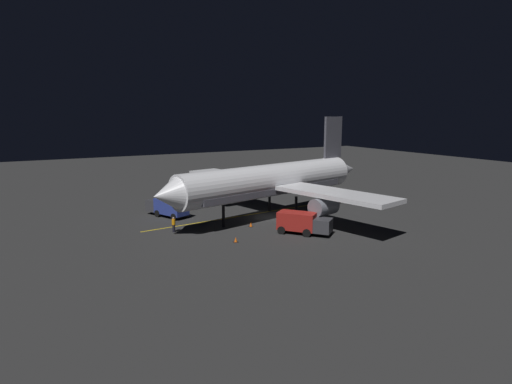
% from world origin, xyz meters
% --- Properties ---
extents(ground_plane, '(180.00, 180.00, 0.20)m').
position_xyz_m(ground_plane, '(0.00, 0.00, -0.10)').
color(ground_plane, '#2A2A2A').
extents(apron_guide_stripe, '(2.83, 25.11, 0.01)m').
position_xyz_m(apron_guide_stripe, '(2.25, 4.00, 0.00)').
color(apron_guide_stripe, gold).
rests_on(apron_guide_stripe, ground_plane).
extents(airliner, '(34.23, 34.58, 12.82)m').
position_xyz_m(airliner, '(0.13, -0.58, 4.65)').
color(airliner, white).
rests_on(airliner, ground_plane).
extents(baggage_truck, '(6.64, 4.38, 2.37)m').
position_xyz_m(baggage_truck, '(6.67, 11.42, 1.24)').
color(baggage_truck, navy).
rests_on(baggage_truck, ground_plane).
extents(catering_truck, '(5.97, 5.31, 2.41)m').
position_xyz_m(catering_truck, '(-8.55, 0.82, 1.24)').
color(catering_truck, maroon).
rests_on(catering_truck, ground_plane).
extents(ground_crew_worker, '(0.40, 0.40, 1.74)m').
position_xyz_m(ground_crew_worker, '(-0.88, 13.18, 0.89)').
color(ground_crew_worker, black).
rests_on(ground_crew_worker, ground_plane).
extents(traffic_cone_near_left, '(0.50, 0.50, 0.55)m').
position_xyz_m(traffic_cone_near_left, '(-3.05, 4.39, 0.25)').
color(traffic_cone_near_left, '#EA590F').
rests_on(traffic_cone_near_left, ground_plane).
extents(traffic_cone_near_right, '(0.50, 0.50, 0.55)m').
position_xyz_m(traffic_cone_near_right, '(-7.82, 8.75, 0.25)').
color(traffic_cone_near_right, '#EA590F').
rests_on(traffic_cone_near_right, ground_plane).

